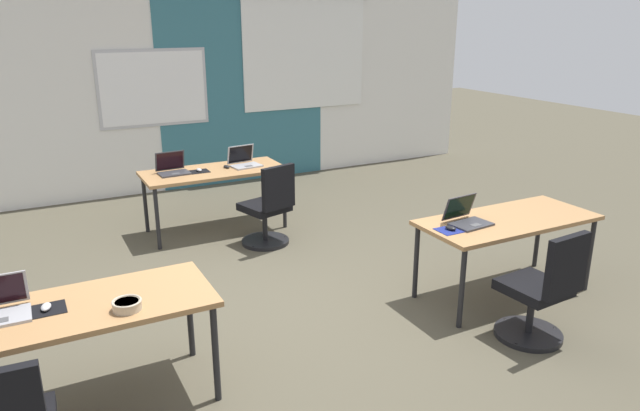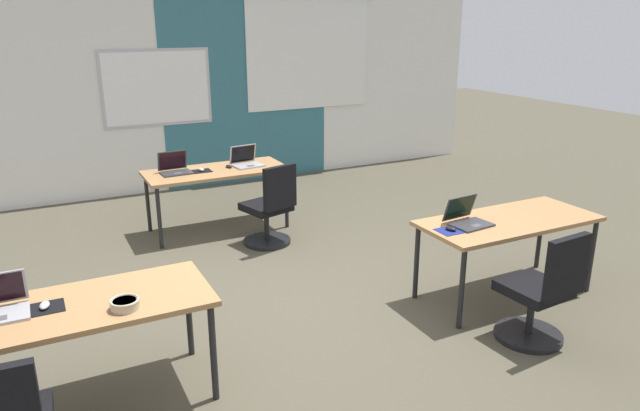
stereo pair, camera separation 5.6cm
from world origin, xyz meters
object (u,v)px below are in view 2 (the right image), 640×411
Objects in this scene: desk_near_left at (79,313)px; mouse_near_right_inner at (451,228)px; mouse_far_right at (229,166)px; snack_bowl at (125,303)px; mouse_near_left_end at (45,305)px; desk_far_center at (216,175)px; mouse_far_left at (201,169)px; chair_near_right_inner at (541,297)px; laptop_near_right_inner at (467,219)px; chair_far_right at (270,212)px; laptop_far_left at (175,168)px; desk_near_right at (509,225)px; laptop_far_right at (247,161)px.

mouse_near_right_inner is (2.85, -0.01, 0.08)m from desk_near_left.
mouse_near_right_inner is at bearing -71.48° from mouse_far_right.
mouse_near_left_end is at bearing 152.79° from snack_bowl.
desk_far_center is 14.50× the size of mouse_near_left_end.
desk_near_left is 15.74× the size of mouse_far_left.
desk_near_left is 3.25m from chair_near_right_inner.
mouse_far_right is at bearing -74.87° from chair_near_right_inner.
laptop_near_right_inner reaches higher than chair_far_right.
mouse_far_right is (-1.17, 2.76, -0.03)m from laptop_near_right_inner.
mouse_near_left_end is at bearing -120.62° from laptop_far_left.
mouse_near_right_inner reaches higher than desk_near_right.
desk_near_right is 0.65m from mouse_near_right_inner.
chair_far_right is 8.34× the size of mouse_near_left_end.
desk_far_center is 4.65× the size of laptop_far_left.
desk_near_left is 3.08m from laptop_near_right_inner.
desk_near_left is 3.50m from desk_near_right.
laptop_far_right is at bearing 104.39° from mouse_near_right_inner.
mouse_far_left is 0.28× the size of laptop_far_right.
mouse_near_left_end reaches higher than mouse_far_right.
chair_far_right is at bearing 50.51° from snack_bowl.
mouse_near_right_inner is 0.12× the size of chair_near_right_inner.
mouse_far_right is (-1.24, 3.55, 0.36)m from chair_near_right_inner.
laptop_far_left is 3.23m from snack_bowl.
desk_far_center is 4.47× the size of laptop_near_right_inner.
mouse_near_right_inner is (1.10, -2.81, 0.08)m from desk_far_center.
laptop_far_left is at bearing -60.45° from chair_far_right.
laptop_far_left is 3.12× the size of mouse_near_left_end.
desk_far_center is (-1.75, 2.80, 0.00)m from desk_near_right.
chair_near_right_inner is 2.98m from snack_bowl.
mouse_far_left is (-1.92, 2.81, 0.08)m from desk_near_right.
snack_bowl is (-2.83, -0.24, -0.01)m from laptop_near_right_inner.
laptop_far_right is at bearing 58.00° from snack_bowl.
mouse_far_left reaches higher than desk_near_left.
desk_near_right is (3.50, 0.00, 0.00)m from desk_near_left.
laptop_far_left is at bearing -66.98° from chair_near_right_inner.
desk_near_left is 4.47× the size of laptop_near_right_inner.
laptop_near_right_inner is 0.98× the size of laptop_far_right.
chair_near_right_inner is (3.15, -0.73, -0.28)m from desk_near_left.
laptop_near_right_inner reaches higher than mouse_near_left_end.
laptop_near_right_inner is 0.24m from mouse_near_right_inner.
desk_far_center is at bearing 175.68° from laptop_far_right.
snack_bowl reaches higher than mouse_far_right.
mouse_far_left is at bearing -70.20° from chair_far_right.
laptop_far_left is 0.37× the size of chair_near_right_inner.
laptop_far_left is 4.07m from chair_near_right_inner.
mouse_far_left is 3.27m from snack_bowl.
laptop_far_right is at bearing 1.27° from mouse_far_left.
laptop_near_right_inner is at bearing -61.34° from mouse_far_left.
desk_near_right is 3.30m from desk_far_center.
desk_near_left is at bearing 29.01° from chair_far_right.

